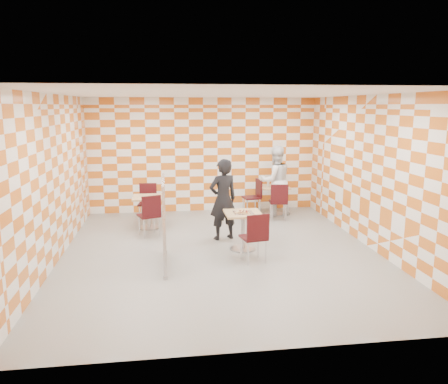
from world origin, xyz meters
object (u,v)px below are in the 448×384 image
at_px(man_dark, 223,199).
at_px(sport_bottle, 268,183).
at_px(chair_empty_near, 150,212).
at_px(soda_bottle, 278,182).
at_px(man_white, 275,181).
at_px(second_table, 274,195).
at_px(chair_second_side, 255,194).
at_px(chair_main_front, 256,234).
at_px(partition, 164,222).
at_px(main_table, 243,224).
at_px(empty_table, 148,207).
at_px(chair_second_front, 279,199).
at_px(chair_empty_far, 148,199).

distance_m(man_dark, sport_bottle, 2.45).
height_order(chair_empty_near, soda_bottle, soda_bottle).
bearing_deg(soda_bottle, man_white, -163.73).
bearing_deg(second_table, chair_second_side, 170.12).
height_order(chair_main_front, soda_bottle, soda_bottle).
xyz_separation_m(chair_second_side, partition, (-2.33, -3.46, 0.25)).
xyz_separation_m(main_table, empty_table, (-1.88, 1.80, 0.00)).
height_order(empty_table, sport_bottle, sport_bottle).
distance_m(second_table, chair_empty_near, 3.50).
height_order(chair_empty_near, partition, partition).
relative_size(main_table, chair_second_front, 0.81).
bearing_deg(partition, second_table, 50.05).
distance_m(chair_second_side, man_white, 0.62).
relative_size(chair_second_side, man_white, 0.52).
bearing_deg(partition, chair_empty_near, 99.56).
relative_size(chair_main_front, chair_empty_near, 1.00).
bearing_deg(sport_bottle, chair_second_front, -81.11).
xyz_separation_m(main_table, chair_second_side, (0.81, 2.77, 0.04)).
bearing_deg(main_table, chair_empty_far, 127.92).
height_order(main_table, chair_second_front, chair_second_front).
xyz_separation_m(chair_second_front, sport_bottle, (-0.11, 0.69, 0.29)).
distance_m(chair_second_side, soda_bottle, 0.67).
distance_m(chair_main_front, chair_empty_far, 3.82).
relative_size(man_white, soda_bottle, 7.79).
height_order(chair_second_front, soda_bottle, soda_bottle).
bearing_deg(main_table, man_dark, 111.08).
relative_size(sport_bottle, soda_bottle, 0.87).
height_order(chair_main_front, chair_second_front, same).
bearing_deg(second_table, chair_empty_far, -176.08).
bearing_deg(man_white, soda_bottle, -173.76).
xyz_separation_m(main_table, sport_bottle, (1.15, 2.74, 0.33)).
distance_m(empty_table, chair_main_front, 3.25).
bearing_deg(partition, chair_second_side, 55.99).
bearing_deg(chair_empty_near, main_table, -31.32).
bearing_deg(chair_main_front, chair_empty_far, 121.74).
height_order(second_table, man_dark, man_dark).
bearing_deg(chair_main_front, man_white, 70.32).
height_order(second_table, chair_second_front, chair_second_front).
distance_m(empty_table, sport_bottle, 3.19).
bearing_deg(soda_bottle, chair_empty_near, -154.09).
bearing_deg(sport_bottle, man_dark, -126.06).
xyz_separation_m(chair_second_front, man_white, (0.05, 0.60, 0.35)).
xyz_separation_m(chair_empty_far, sport_bottle, (3.07, 0.27, 0.29)).
bearing_deg(chair_second_front, partition, -135.45).
xyz_separation_m(main_table, partition, (-1.52, -0.69, 0.28)).
bearing_deg(partition, empty_table, 98.26).
relative_size(main_table, chair_empty_far, 0.81).
distance_m(man_white, soda_bottle, 0.10).
height_order(chair_empty_far, partition, partition).
relative_size(chair_second_front, soda_bottle, 4.02).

